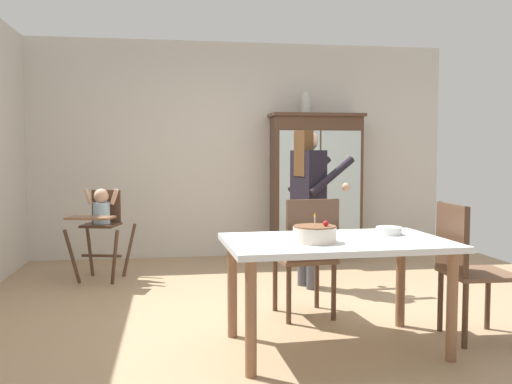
{
  "coord_description": "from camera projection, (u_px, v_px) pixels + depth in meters",
  "views": [
    {
      "loc": [
        -0.88,
        -4.42,
        1.32
      ],
      "look_at": [
        -0.09,
        0.7,
        0.95
      ],
      "focal_mm": 39.02,
      "sensor_mm": 36.0,
      "label": 1
    }
  ],
  "objects": [
    {
      "name": "dining_chair_right_end",
      "position": [
        465.0,
        261.0,
        3.9
      ],
      "size": [
        0.45,
        0.45,
        0.96
      ],
      "rotation": [
        0.0,
        0.0,
        1.54
      ],
      "color": "#4C3323",
      "rests_on": "ground_plane"
    },
    {
      "name": "wall_back",
      "position": [
        240.0,
        150.0,
        7.08
      ],
      "size": [
        5.32,
        0.06,
        2.7
      ],
      "primitive_type": "cube",
      "color": "beige",
      "rests_on": "ground_plane"
    },
    {
      "name": "ceramic_vase",
      "position": [
        306.0,
        104.0,
        6.9
      ],
      "size": [
        0.13,
        0.13,
        0.27
      ],
      "color": "#B2B7B2",
      "rests_on": "china_cabinet"
    },
    {
      "name": "ground_plane",
      "position": [
        280.0,
        313.0,
        4.58
      ],
      "size": [
        6.24,
        6.24,
        0.0
      ],
      "primitive_type": "plane",
      "color": "tan"
    },
    {
      "name": "dining_table",
      "position": [
        336.0,
        254.0,
        3.7
      ],
      "size": [
        1.5,
        0.96,
        0.74
      ],
      "color": "silver",
      "rests_on": "ground_plane"
    },
    {
      "name": "serving_bowl",
      "position": [
        389.0,
        231.0,
        3.92
      ],
      "size": [
        0.18,
        0.18,
        0.05
      ],
      "primitive_type": "cylinder",
      "color": "silver",
      "rests_on": "dining_table"
    },
    {
      "name": "birthday_cake",
      "position": [
        315.0,
        234.0,
        3.57
      ],
      "size": [
        0.28,
        0.28,
        0.19
      ],
      "color": "beige",
      "rests_on": "dining_table"
    },
    {
      "name": "dining_chair_far_side",
      "position": [
        308.0,
        250.0,
        4.37
      ],
      "size": [
        0.48,
        0.48,
        0.96
      ],
      "rotation": [
        0.0,
        0.0,
        3.24
      ],
      "color": "#4C3323",
      "rests_on": "ground_plane"
    },
    {
      "name": "high_chair_with_toddler",
      "position": [
        101.0,
        217.0,
        5.73
      ],
      "size": [
        0.7,
        0.78,
        0.95
      ],
      "rotation": [
        0.0,
        0.0,
        -0.26
      ],
      "color": "#4C3323",
      "rests_on": "ground_plane"
    },
    {
      "name": "adult_person",
      "position": [
        309.0,
        189.0,
        5.39
      ],
      "size": [
        0.61,
        0.6,
        1.53
      ],
      "rotation": [
        0.0,
        0.0,
        1.87
      ],
      "color": "#47474C",
      "rests_on": "ground_plane"
    },
    {
      "name": "china_cabinet",
      "position": [
        316.0,
        185.0,
        6.99
      ],
      "size": [
        1.16,
        0.48,
        1.8
      ],
      "color": "#4C3323",
      "rests_on": "ground_plane"
    }
  ]
}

